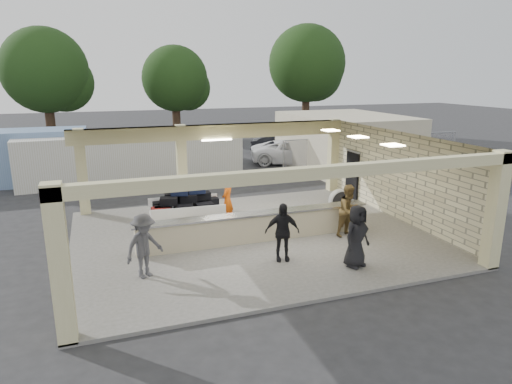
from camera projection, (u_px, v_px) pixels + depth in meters
name	position (u px, v px, depth m)	size (l,w,h in m)	color
ground	(251.00, 238.00, 16.06)	(120.00, 120.00, 0.00)	#272629
pavilion	(251.00, 196.00, 16.40)	(12.01, 10.00, 3.55)	#5F5D58
baggage_counter	(256.00, 227.00, 15.46)	(8.20, 0.58, 0.98)	#BFB18F
luggage_cart	(185.00, 206.00, 16.67)	(2.72, 1.78, 1.53)	silver
drum_fan	(340.00, 201.00, 18.45)	(0.91, 0.49, 0.99)	silver
baggage_handler	(227.00, 200.00, 17.42)	(0.61, 0.33, 1.67)	#E3540B
passenger_a	(349.00, 210.00, 15.81)	(0.89, 0.39, 1.83)	brown
passenger_b	(282.00, 232.00, 13.73)	(1.05, 0.38, 1.80)	black
passenger_c	(144.00, 246.00, 12.56)	(1.18, 0.42, 1.83)	#49484D
passenger_d	(357.00, 236.00, 13.27)	(0.91, 0.37, 1.87)	black
car_white_a	(293.00, 152.00, 29.22)	(2.49, 5.25, 1.50)	white
car_white_b	(368.00, 144.00, 32.32)	(1.86, 5.00, 1.58)	white
car_dark	(280.00, 144.00, 32.71)	(1.43, 4.05, 1.35)	black
container_white	(134.00, 157.00, 24.56)	(11.65, 2.33, 2.52)	silver
fence	(375.00, 151.00, 27.56)	(12.06, 0.06, 2.03)	gray
tree_left	(50.00, 74.00, 34.20)	(6.60, 6.30, 9.00)	#382619
tree_mid	(178.00, 81.00, 39.41)	(6.00, 5.60, 8.00)	#382619
tree_right	(309.00, 67.00, 42.07)	(7.20, 7.00, 10.00)	#382619
adjacent_building	(345.00, 141.00, 27.85)	(6.00, 8.00, 3.20)	beige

